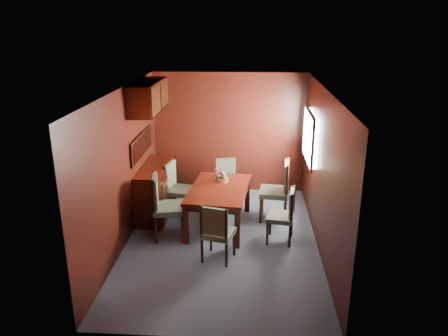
# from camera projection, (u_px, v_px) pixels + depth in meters

# --- Properties ---
(ground) EXTENTS (4.50, 4.50, 0.00)m
(ground) POSITION_uv_depth(u_px,v_px,m) (222.00, 241.00, 6.97)
(ground) COLOR #3D4753
(ground) RESTS_ON ground
(room_shell) EXTENTS (3.06, 4.52, 2.41)m
(room_shell) POSITION_uv_depth(u_px,v_px,m) (217.00, 137.00, 6.76)
(room_shell) COLOR black
(room_shell) RESTS_ON ground
(sideboard) EXTENTS (0.48, 1.40, 0.90)m
(sideboard) POSITION_uv_depth(u_px,v_px,m) (156.00, 190.00, 7.84)
(sideboard) COLOR #350D06
(sideboard) RESTS_ON ground
(dining_table) EXTENTS (1.08, 1.58, 0.70)m
(dining_table) POSITION_uv_depth(u_px,v_px,m) (219.00, 193.00, 7.28)
(dining_table) COLOR #350D06
(dining_table) RESTS_ON ground
(chair_left_near) EXTENTS (0.57, 0.59, 1.07)m
(chair_left_near) POSITION_uv_depth(u_px,v_px,m) (163.00, 203.00, 6.92)
(chair_left_near) COLOR black
(chair_left_near) RESTS_ON ground
(chair_left_far) EXTENTS (0.53, 0.55, 0.98)m
(chair_left_far) POSITION_uv_depth(u_px,v_px,m) (176.00, 185.00, 7.78)
(chair_left_far) COLOR black
(chair_left_far) RESTS_ON ground
(chair_right_near) EXTENTS (0.47, 0.48, 0.89)m
(chair_right_near) POSITION_uv_depth(u_px,v_px,m) (285.00, 213.00, 6.81)
(chair_right_near) COLOR black
(chair_right_near) RESTS_ON ground
(chair_right_far) EXTENTS (0.53, 0.55, 1.07)m
(chair_right_far) POSITION_uv_depth(u_px,v_px,m) (279.00, 187.00, 7.56)
(chair_right_far) COLOR black
(chair_right_far) RESTS_ON ground
(chair_head) EXTENTS (0.52, 0.51, 0.90)m
(chair_head) POSITION_uv_depth(u_px,v_px,m) (217.00, 230.00, 6.23)
(chair_head) COLOR black
(chair_head) RESTS_ON ground
(chair_foot) EXTENTS (0.50, 0.48, 0.87)m
(chair_foot) POSITION_uv_depth(u_px,v_px,m) (227.00, 178.00, 8.32)
(chair_foot) COLOR black
(chair_foot) RESTS_ON ground
(flower_centerpiece) EXTENTS (0.25, 0.25, 0.25)m
(flower_centerpiece) POSITION_uv_depth(u_px,v_px,m) (222.00, 175.00, 7.49)
(flower_centerpiece) COLOR #BF513A
(flower_centerpiece) RESTS_ON dining_table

